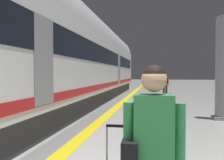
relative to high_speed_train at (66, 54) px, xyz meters
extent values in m
cube|color=yellow|center=(2.13, 1.84, -2.50)|extent=(0.36, 80.00, 0.01)
cube|color=slate|center=(1.79, 1.84, -2.50)|extent=(0.64, 80.00, 0.01)
cube|color=#38383D|center=(0.00, -0.50, -2.15)|extent=(2.67, 28.14, 0.70)
cube|color=white|center=(0.00, -0.50, -0.35)|extent=(2.90, 29.31, 2.90)
cylinder|color=white|center=(0.00, -0.50, 1.05)|extent=(2.84, 28.73, 2.84)
cube|color=black|center=(0.00, -0.50, 0.00)|extent=(2.93, 27.56, 0.80)
cube|color=red|center=(0.00, -0.50, -1.50)|extent=(2.94, 28.73, 0.24)
cone|color=white|center=(0.00, 15.46, -0.60)|extent=(2.75, 2.60, 2.75)
cube|color=gray|center=(1.46, -4.89, -0.60)|extent=(0.02, 0.90, 2.00)
cube|color=gray|center=(1.46, 6.10, -0.60)|extent=(0.02, 0.90, 2.00)
cube|color=#338C4C|center=(3.96, -7.80, -1.37)|extent=(0.34, 0.21, 0.60)
cylinder|color=#338C4C|center=(4.18, -7.80, -1.42)|extent=(0.09, 0.09, 0.56)
cylinder|color=#338C4C|center=(3.74, -7.81, -1.42)|extent=(0.09, 0.09, 0.56)
sphere|color=tan|center=(3.96, -7.80, -0.94)|extent=(0.22, 0.22, 0.22)
sphere|color=black|center=(3.96, -7.80, -0.91)|extent=(0.20, 0.20, 0.20)
cube|color=black|center=(3.76, -7.83, -1.57)|extent=(0.15, 0.28, 0.22)
cylinder|color=gray|center=(3.71, -7.61, -1.59)|extent=(0.02, 0.02, 0.38)
cylinder|color=gray|center=(3.50, -7.61, -1.59)|extent=(0.02, 0.02, 0.38)
cube|color=black|center=(3.61, -7.61, -1.40)|extent=(0.22, 0.03, 0.02)
cylinder|color=#383842|center=(4.50, 5.73, -2.09)|extent=(0.14, 0.14, 0.83)
cylinder|color=#383842|center=(4.67, 5.79, -2.09)|extent=(0.14, 0.14, 0.83)
cube|color=orange|center=(4.59, 5.76, -1.38)|extent=(0.38, 0.30, 0.59)
cylinder|color=orange|center=(4.38, 5.69, -1.42)|extent=(0.09, 0.09, 0.55)
cylinder|color=orange|center=(4.79, 5.84, -1.42)|extent=(0.09, 0.09, 0.55)
sphere|color=#A37556|center=(4.59, 5.76, -0.95)|extent=(0.22, 0.22, 0.22)
sphere|color=black|center=(4.59, 5.76, -0.92)|extent=(0.20, 0.20, 0.20)
cube|color=black|center=(4.64, 5.62, -1.36)|extent=(0.29, 0.22, 0.40)
ellipsoid|color=black|center=(4.91, 5.65, -2.35)|extent=(0.44, 0.26, 0.30)
torus|color=black|center=(4.91, 5.65, -2.25)|extent=(0.22, 0.02, 0.22)
cylinder|color=gray|center=(6.25, -1.16, -0.70)|extent=(0.44, 0.44, 3.60)
cube|color=gray|center=(6.25, -1.16, -2.45)|extent=(0.56, 0.56, 0.10)
camera|label=1|loc=(3.97, -9.81, -0.89)|focal=37.11mm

